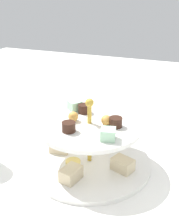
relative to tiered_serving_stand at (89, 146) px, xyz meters
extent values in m
plane|color=white|center=(0.00, 0.00, -0.05)|extent=(2.40, 2.40, 0.00)
cylinder|color=white|center=(0.00, 0.00, -0.04)|extent=(0.30, 0.30, 0.01)
cylinder|color=white|center=(0.00, 0.00, 0.06)|extent=(0.25, 0.25, 0.01)
cylinder|color=gold|center=(0.00, 0.00, 0.03)|extent=(0.01, 0.01, 0.16)
sphere|color=gold|center=(0.00, 0.00, 0.11)|extent=(0.02, 0.02, 0.02)
cube|color=beige|center=(-0.01, -0.09, -0.02)|extent=(0.04, 0.05, 0.03)
cube|color=beige|center=(0.09, -0.01, -0.02)|extent=(0.05, 0.04, 0.03)
cube|color=beige|center=(0.01, 0.09, -0.02)|extent=(0.05, 0.06, 0.03)
cube|color=beige|center=(-0.09, 0.01, -0.02)|extent=(0.06, 0.05, 0.03)
cylinder|color=#E5C660|center=(0.04, -0.03, -0.03)|extent=(0.04, 0.04, 0.01)
cylinder|color=#381E14|center=(-0.01, 0.06, 0.07)|extent=(0.03, 0.03, 0.02)
cylinder|color=#381E14|center=(-0.05, -0.04, 0.07)|extent=(0.03, 0.03, 0.02)
cylinder|color=#381E14|center=(0.06, -0.03, 0.07)|extent=(0.03, 0.03, 0.02)
cube|color=#B2E5BC|center=(0.06, 0.07, 0.07)|extent=(0.04, 0.04, 0.02)
cube|color=#B2E5BC|center=(-0.06, -0.06, 0.07)|extent=(0.04, 0.04, 0.02)
sphere|color=gold|center=(-0.01, 0.04, 0.07)|extent=(0.02, 0.02, 0.02)
sphere|color=gold|center=(0.01, -0.04, 0.07)|extent=(0.02, 0.02, 0.02)
cube|color=silver|center=(-0.29, -0.17, -0.05)|extent=(0.12, 0.14, 0.00)
camera|label=1|loc=(0.53, 0.22, 0.34)|focal=43.98mm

